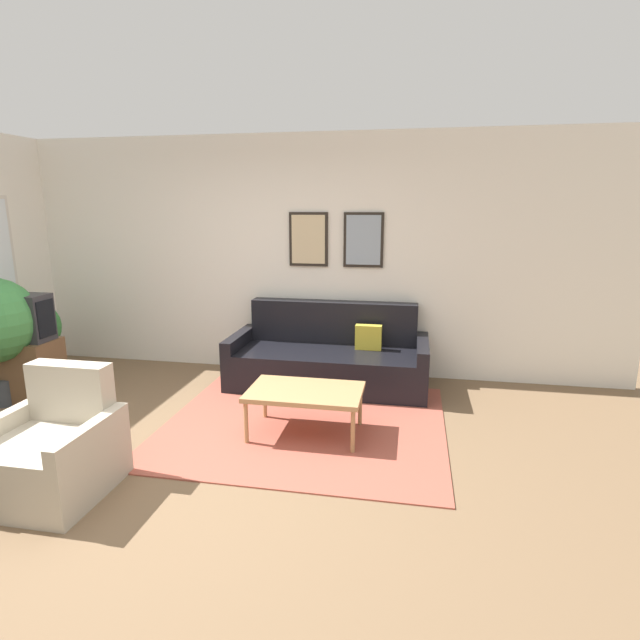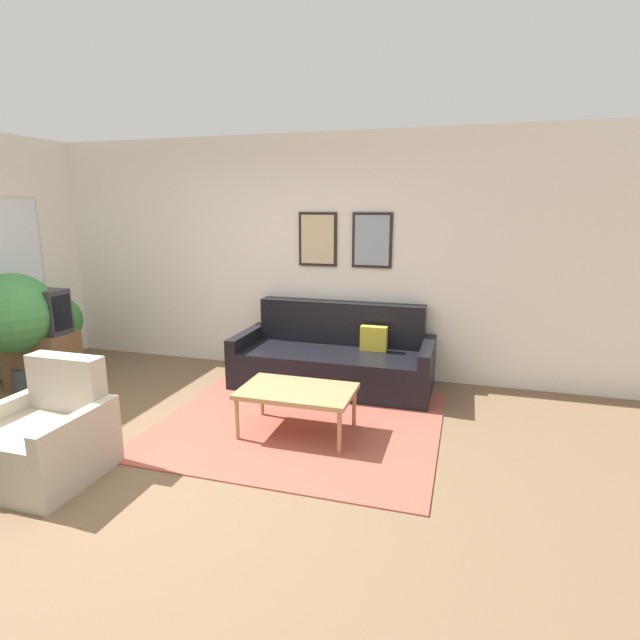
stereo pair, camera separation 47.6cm
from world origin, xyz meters
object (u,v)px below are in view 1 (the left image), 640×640
Objects in this scene: tv at (17,317)px; coffee_table at (305,394)px; couch at (329,359)px; armchair at (51,453)px.

coffee_table is at bearing -5.27° from tv.
couch is 2.85m from armchair.
couch reaches higher than coffee_table.
tv reaches higher than couch.
couch is 2.20× the size of coffee_table.
coffee_table is 1.45× the size of tv.
couch is at bearing 90.43° from coffee_table.
tv is (-2.95, -0.99, 0.56)m from couch.
tv reaches higher than coffee_table.
tv reaches higher than armchair.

